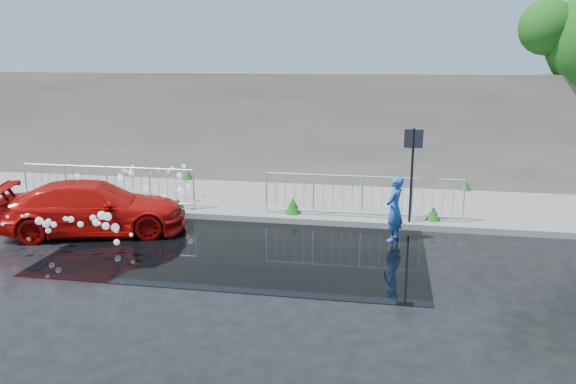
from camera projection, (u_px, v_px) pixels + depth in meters
The scene contains 12 objects.
ground at pixel (209, 261), 11.78m from camera, with size 90.00×90.00×0.00m, color black.
pavement at pixel (262, 199), 16.55m from camera, with size 30.00×4.00×0.15m, color slate.
curb at pixel (245, 218), 14.63m from camera, with size 30.00×0.25×0.16m, color slate.
retaining_wall at pixel (276, 128), 18.22m from camera, with size 30.00×0.60×3.50m, color #535146.
puddle at pixel (244, 246), 12.65m from camera, with size 8.00×5.00×0.01m, color black.
sign_post at pixel (412, 160), 13.61m from camera, with size 0.45×0.06×2.50m.
railing_left at pixel (107, 184), 15.50m from camera, with size 5.05×0.05×1.10m.
railing_right at pixel (362, 195), 14.29m from camera, with size 5.05×0.05×1.10m.
weeds at pixel (262, 196), 15.95m from camera, with size 12.17×3.93×0.43m.
water_spray at pixel (113, 200), 13.92m from camera, with size 3.57×5.58×1.09m.
red_car at pixel (94, 208), 13.51m from camera, with size 1.77×4.34×1.26m, color #B00A07.
person at pixel (395, 209), 12.91m from camera, with size 0.56×0.37×1.53m, color #2351B0.
Camera 1 is at (3.61, -10.63, 4.20)m, focal length 35.00 mm.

